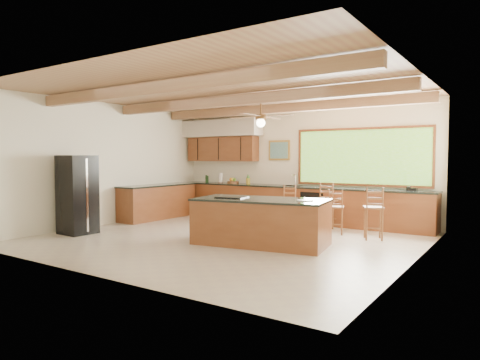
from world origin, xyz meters
The scene contains 9 objects.
ground centered at (0.00, 0.00, 0.00)m, with size 7.20×7.20×0.00m, color #BDB09D.
room_shell centered at (-0.17, 0.65, 2.21)m, with size 7.27×6.54×3.02m.
counter_run centered at (-0.82, 2.52, 0.46)m, with size 7.12×3.10×1.22m.
island centered at (0.86, -0.08, 0.44)m, with size 2.67×1.59×0.89m.
refrigerator centered at (-3.05, -1.30, 0.85)m, with size 0.68×0.66×1.70m.
bar_stool_a centered at (1.63, 1.70, 0.58)m, with size 0.45×0.45×0.97m.
bar_stool_b centered at (0.18, 2.40, 0.59)m, with size 0.46×0.46×0.99m.
bar_stool_c centered at (1.20, 2.39, 0.64)m, with size 0.40×0.40×1.07m.
bar_stool_d centered at (2.49, 1.54, 0.63)m, with size 0.51×0.51×1.07m.
Camera 1 is at (5.01, -7.01, 1.65)m, focal length 32.00 mm.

